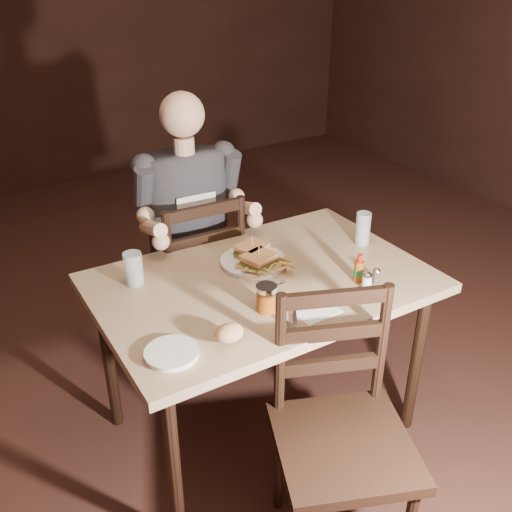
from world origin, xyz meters
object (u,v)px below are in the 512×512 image
main_table (262,295)px  diner (190,194)px  hot_sauce (359,268)px  side_plate (172,354)px  chair_near (344,445)px  glass_right (363,229)px  dinner_plate (253,262)px  glass_left (134,269)px  syrup_dispenser (266,298)px  chair_far (191,279)px

main_table → diner: diner is taller
hot_sauce → side_plate: hot_sauce is taller
chair_near → glass_right: chair_near is taller
side_plate → glass_right: bearing=16.0°
glass_right → side_plate: glass_right is taller
dinner_plate → glass_left: bearing=167.9°
diner → side_plate: 0.96m
side_plate → dinner_plate: bearing=35.8°
diner → main_table: bearing=-83.6°
glass_right → hot_sauce: glass_right is taller
glass_left → glass_right: bearing=-10.9°
diner → glass_left: bearing=-138.6°
glass_left → syrup_dispenser: (0.34, -0.42, -0.02)m
diner → dinner_plate: diner is taller
chair_far → chair_near: 1.25m
chair_near → glass_left: (-0.37, 0.87, 0.36)m
dinner_plate → syrup_dispenser: (-0.14, -0.32, 0.04)m
chair_far → diner: 0.47m
dinner_plate → main_table: bearing=-104.4°
dinner_plate → side_plate: (-0.54, -0.39, -0.00)m
chair_far → diner: bearing=90.0°
syrup_dispenser → hot_sauce: bearing=-1.7°
chair_near → syrup_dispenser: bearing=115.1°
glass_right → main_table: bearing=-176.2°
side_plate → chair_near: bearing=-41.4°
chair_far → glass_right: (0.58, -0.57, 0.37)m
glass_right → glass_left: bearing=169.1°
chair_far → diner: (-0.00, -0.05, 0.47)m
glass_left → glass_right: glass_right is taller
chair_near → diner: 1.29m
dinner_plate → hot_sauce: size_ratio=2.24×
dinner_plate → hot_sauce: bearing=-50.0°
dinner_plate → glass_left: glass_left is taller
glass_right → side_plate: 1.09m
chair_near → hot_sauce: size_ratio=8.05×
chair_far → chair_near: chair_near is taller
main_table → side_plate: side_plate is taller
main_table → hot_sauce: 0.40m
chair_far → side_plate: bearing=63.8°
glass_right → hot_sauce: bearing=-132.9°
hot_sauce → side_plate: size_ratio=0.69×
chair_near → diner: size_ratio=1.06×
syrup_dispenser → glass_left: bearing=129.0°
glass_right → syrup_dispenser: bearing=-160.2°
side_plate → diner: bearing=60.6°
chair_far → glass_right: bearing=137.7°
diner → side_plate: bearing=-117.4°
diner → glass_left: diner is taller
chair_near → side_plate: bearing=160.2°
glass_left → side_plate: glass_left is taller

